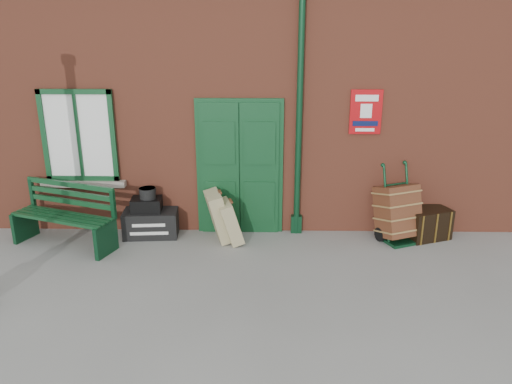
{
  "coord_description": "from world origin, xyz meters",
  "views": [
    {
      "loc": [
        0.12,
        -6.41,
        3.37
      ],
      "look_at": [
        -0.02,
        0.6,
        1.0
      ],
      "focal_mm": 35.0,
      "sensor_mm": 36.0,
      "label": 1
    }
  ],
  "objects_px": {
    "bench": "(66,214)",
    "dark_trunk": "(427,223)",
    "houdini_trunk": "(151,223)",
    "porter_trolley": "(398,212)"
  },
  "relations": [
    {
      "from": "porter_trolley",
      "to": "bench",
      "type": "bearing_deg",
      "value": 160.36
    },
    {
      "from": "bench",
      "to": "houdini_trunk",
      "type": "distance_m",
      "value": 1.34
    },
    {
      "from": "houdini_trunk",
      "to": "porter_trolley",
      "type": "relative_size",
      "value": 0.71
    },
    {
      "from": "houdini_trunk",
      "to": "porter_trolley",
      "type": "bearing_deg",
      "value": -5.44
    },
    {
      "from": "porter_trolley",
      "to": "dark_trunk",
      "type": "distance_m",
      "value": 0.58
    },
    {
      "from": "bench",
      "to": "houdini_trunk",
      "type": "relative_size",
      "value": 1.99
    },
    {
      "from": "houdini_trunk",
      "to": "bench",
      "type": "bearing_deg",
      "value": -167.52
    },
    {
      "from": "bench",
      "to": "dark_trunk",
      "type": "distance_m",
      "value": 5.84
    },
    {
      "from": "bench",
      "to": "houdini_trunk",
      "type": "xyz_separation_m",
      "value": [
        1.25,
        0.38,
        -0.3
      ]
    },
    {
      "from": "bench",
      "to": "dark_trunk",
      "type": "bearing_deg",
      "value": 24.02
    }
  ]
}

